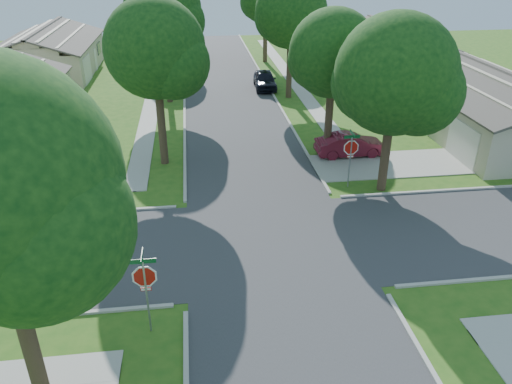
{
  "coord_description": "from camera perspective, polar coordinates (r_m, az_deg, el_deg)",
  "views": [
    {
      "loc": [
        -2.91,
        -17.42,
        11.37
      ],
      "look_at": [
        -0.45,
        1.59,
        1.6
      ],
      "focal_mm": 35.0,
      "sensor_mm": 36.0,
      "label": 1
    }
  ],
  "objects": [
    {
      "name": "road_ns",
      "position": [
        21.01,
        1.77,
        -5.77
      ],
      "size": [
        7.0,
        100.0,
        0.02
      ],
      "primitive_type": "cube",
      "color": "#333335",
      "rests_on": "ground"
    },
    {
      "name": "tree_w_mid",
      "position": [
        38.78,
        -10.49,
        19.36
      ],
      "size": [
        5.8,
        5.6,
        9.56
      ],
      "color": "#38281C",
      "rests_on": "ground"
    },
    {
      "name": "tree_e_far",
      "position": [
        52.28,
        1.15,
        21.08
      ],
      "size": [
        5.17,
        5.0,
        8.72
      ],
      "color": "#38281C",
      "rests_on": "ground"
    },
    {
      "name": "driveway",
      "position": [
        29.1,
        15.09,
        3.08
      ],
      "size": [
        8.8,
        3.6,
        0.05
      ],
      "primitive_type": "cube",
      "color": "#9E9B91",
      "rests_on": "ground"
    },
    {
      "name": "stop_sign_sw",
      "position": [
        15.88,
        -12.58,
        -9.78
      ],
      "size": [
        1.05,
        0.8,
        2.98
      ],
      "color": "gray",
      "rests_on": "ground"
    },
    {
      "name": "stop_sign_ne",
      "position": [
        25.19,
        10.79,
        4.75
      ],
      "size": [
        1.05,
        0.8,
        2.98
      ],
      "color": "gray",
      "rests_on": "ground"
    },
    {
      "name": "house_nw_far",
      "position": [
        52.06,
        -22.51,
        14.13
      ],
      "size": [
        8.42,
        13.6,
        4.23
      ],
      "color": "#B1A38C",
      "rests_on": "ground"
    },
    {
      "name": "sidewalk_ne",
      "position": [
        45.78,
        4.3,
        12.57
      ],
      "size": [
        1.2,
        40.0,
        0.04
      ],
      "primitive_type": "cube",
      "color": "#9E9B91",
      "rests_on": "ground"
    },
    {
      "name": "house_ne_far",
      "position": [
        51.08,
        15.0,
        15.0
      ],
      "size": [
        8.42,
        13.6,
        4.23
      ],
      "color": "#B1A38C",
      "rests_on": "ground"
    },
    {
      "name": "tree_e_mid",
      "position": [
        39.52,
        4.09,
        19.5
      ],
      "size": [
        5.59,
        5.4,
        9.21
      ],
      "color": "#38281C",
      "rests_on": "ground"
    },
    {
      "name": "tree_w_near",
      "position": [
        27.0,
        -11.33,
        15.28
      ],
      "size": [
        5.38,
        5.2,
        8.97
      ],
      "color": "#38281C",
      "rests_on": "ground"
    },
    {
      "name": "tree_ne_corner",
      "position": [
        24.23,
        15.71,
        12.23
      ],
      "size": [
        5.8,
        5.6,
        8.66
      ],
      "color": "#38281C",
      "rests_on": "ground"
    },
    {
      "name": "tree_w_far",
      "position": [
        51.79,
        -9.88,
        20.14
      ],
      "size": [
        4.76,
        4.6,
        8.04
      ],
      "color": "#38281C",
      "rests_on": "ground"
    },
    {
      "name": "car_curb_east",
      "position": [
        43.09,
        1.02,
        12.71
      ],
      "size": [
        1.92,
        4.41,
        1.48
      ],
      "primitive_type": "imported",
      "rotation": [
        0.0,
        0.0,
        -0.04
      ],
      "color": "black",
      "rests_on": "ground"
    },
    {
      "name": "car_curb_west",
      "position": [
        54.78,
        -7.83,
        15.4
      ],
      "size": [
        1.89,
        4.1,
        1.16
      ],
      "primitive_type": "imported",
      "rotation": [
        0.0,
        0.0,
        3.07
      ],
      "color": "black",
      "rests_on": "ground"
    },
    {
      "name": "sidewalk_nw",
      "position": [
        45.0,
        -11.46,
        11.87
      ],
      "size": [
        1.2,
        40.0,
        0.04
      ],
      "primitive_type": "cube",
      "color": "#9E9B91",
      "rests_on": "ground"
    },
    {
      "name": "car_driveway",
      "position": [
        29.61,
        10.71,
        5.32
      ],
      "size": [
        4.07,
        1.49,
        1.33
      ],
      "primitive_type": "imported",
      "rotation": [
        0.0,
        0.0,
        1.59
      ],
      "color": "maroon",
      "rests_on": "ground"
    },
    {
      "name": "house_ne_near",
      "position": [
        35.53,
        25.42,
        8.29
      ],
      "size": [
        8.42,
        13.6,
        4.23
      ],
      "color": "#B1A38C",
      "rests_on": "ground"
    },
    {
      "name": "tree_e_near",
      "position": [
        28.11,
        8.89,
        14.94
      ],
      "size": [
        4.97,
        4.8,
        8.28
      ],
      "color": "#38281C",
      "rests_on": "ground"
    },
    {
      "name": "ground",
      "position": [
        21.01,
        1.77,
        -5.78
      ],
      "size": [
        100.0,
        100.0,
        0.0
      ],
      "primitive_type": "plane",
      "color": "#2C5C19",
      "rests_on": "ground"
    }
  ]
}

